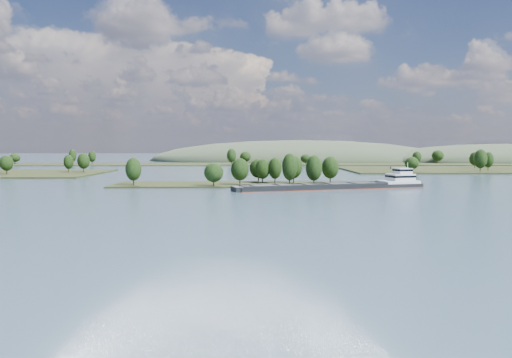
{
  "coord_description": "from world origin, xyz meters",
  "views": [
    {
      "loc": [
        7.0,
        -28.72,
        16.89
      ],
      "look_at": [
        8.87,
        130.0,
        6.0
      ],
      "focal_mm": 35.0,
      "sensor_mm": 36.0,
      "label": 1
    }
  ],
  "objects": [
    {
      "name": "ground",
      "position": [
        0.0,
        120.0,
        0.0
      ],
      "size": [
        1800.0,
        1800.0,
        0.0
      ],
      "primitive_type": "plane",
      "color": "#324557",
      "rests_on": "ground"
    },
    {
      "name": "hill_west",
      "position": [
        60.0,
        500.0,
        0.0
      ],
      "size": [
        320.0,
        160.0,
        44.0
      ],
      "primitive_type": "ellipsoid",
      "color": "#374630",
      "rests_on": "ground"
    },
    {
      "name": "back_shoreline",
      "position": [
        9.53,
        399.67,
        0.69
      ],
      "size": [
        900.0,
        60.0,
        14.84
      ],
      "color": "black",
      "rests_on": "ground"
    },
    {
      "name": "cargo_barge",
      "position": [
        43.17,
        163.42,
        1.31
      ],
      "size": [
        76.32,
        30.0,
        10.39
      ],
      "color": "black",
      "rests_on": "ground"
    },
    {
      "name": "tree_island",
      "position": [
        7.09,
        179.17,
        3.91
      ],
      "size": [
        100.0,
        30.71,
        14.21
      ],
      "color": "black",
      "rests_on": "ground"
    },
    {
      "name": "hill_east",
      "position": [
        260.0,
        470.0,
        0.0
      ],
      "size": [
        260.0,
        140.0,
        36.0
      ],
      "primitive_type": "ellipsoid",
      "color": "#374630",
      "rests_on": "ground"
    }
  ]
}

